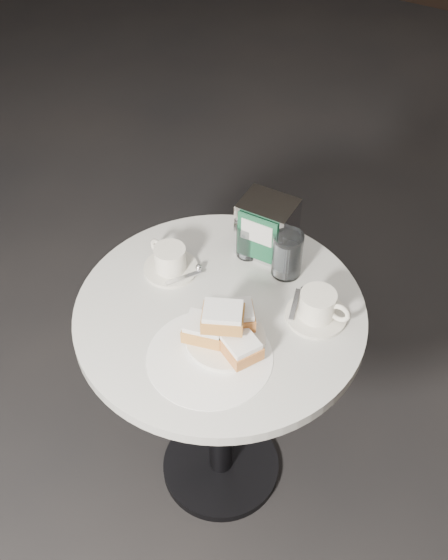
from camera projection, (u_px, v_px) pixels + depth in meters
The scene contains 9 objects.
ground at pixel (221, 468), 2.20m from camera, with size 7.00×7.00×0.00m, color black.
cafe_table at pixel (220, 361), 1.81m from camera, with size 0.70×0.70×0.74m.
sugar_spill at pixel (210, 357), 1.57m from camera, with size 0.29×0.29×0.00m, color white.
beignet_plate at pixel (225, 330), 1.57m from camera, with size 0.20×0.20×0.12m.
coffee_cup_left at pixel (170, 261), 1.74m from camera, with size 0.18×0.18×0.07m.
coffee_cup_right at pixel (318, 307), 1.63m from camera, with size 0.16×0.15×0.08m.
water_glass_left at pixel (248, 240), 1.77m from camera, with size 0.08×0.08×0.10m.
water_glass_right at pixel (287, 255), 1.72m from camera, with size 0.10×0.10×0.12m.
napkin_dispenser at pixel (267, 227), 1.76m from camera, with size 0.13×0.12×0.16m.
Camera 1 is at (0.54, -0.97, 1.99)m, focal length 45.00 mm.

